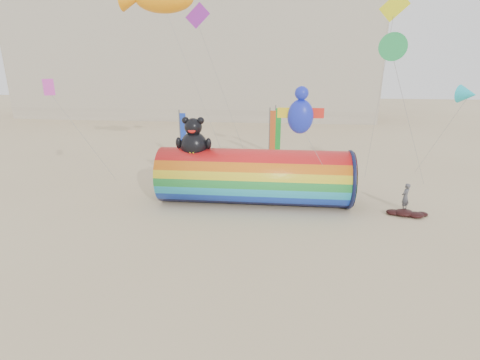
# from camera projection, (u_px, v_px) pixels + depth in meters

# --- Properties ---
(ground) EXTENTS (160.00, 160.00, 0.00)m
(ground) POSITION_uv_depth(u_px,v_px,m) (229.00, 224.00, 22.99)
(ground) COLOR #CCB58C
(ground) RESTS_ON ground
(hotel_building) EXTENTS (60.40, 15.40, 20.60)m
(hotel_building) POSITION_uv_depth(u_px,v_px,m) (194.00, 55.00, 64.46)
(hotel_building) COLOR #B7AD99
(hotel_building) RESTS_ON ground
(windsock_assembly) EXTENTS (13.20, 4.02, 6.08)m
(windsock_assembly) POSITION_uv_depth(u_px,v_px,m) (254.00, 175.00, 25.87)
(windsock_assembly) COLOR red
(windsock_assembly) RESTS_ON ground
(kite_handler) EXTENTS (0.80, 0.80, 1.87)m
(kite_handler) POSITION_uv_depth(u_px,v_px,m) (405.00, 197.00, 24.90)
(kite_handler) COLOR #4C4C52
(kite_handler) RESTS_ON ground
(fabric_bundle) EXTENTS (2.62, 1.35, 0.41)m
(fabric_bundle) POSITION_uv_depth(u_px,v_px,m) (407.00, 213.00, 24.21)
(fabric_bundle) COLOR #350B09
(fabric_bundle) RESTS_ON ground
(festival_banners) EXTENTS (9.53, 4.69, 5.20)m
(festival_banners) POSITION_uv_depth(u_px,v_px,m) (245.00, 134.00, 37.09)
(festival_banners) COLOR #59595E
(festival_banners) RESTS_ON ground
(flying_kites) EXTENTS (28.55, 9.17, 9.14)m
(flying_kites) POSITION_uv_depth(u_px,v_px,m) (227.00, 27.00, 24.48)
(flying_kites) COLOR orange
(flying_kites) RESTS_ON ground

